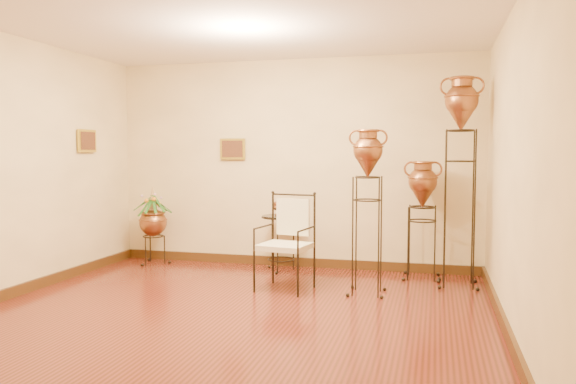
% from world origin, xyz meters
% --- Properties ---
extents(ground, '(5.00, 5.00, 0.00)m').
position_xyz_m(ground, '(0.00, 0.00, 0.00)').
color(ground, maroon).
rests_on(ground, ground).
extents(room_shell, '(5.02, 5.02, 2.81)m').
position_xyz_m(room_shell, '(-0.01, 0.01, 1.73)').
color(room_shell, '#FAE3A1').
rests_on(room_shell, ground).
extents(amphora_tall, '(0.49, 0.49, 2.44)m').
position_xyz_m(amphora_tall, '(2.15, 1.86, 1.24)').
color(amphora_tall, black).
rests_on(amphora_tall, ground).
extents(amphora_mid, '(0.47, 0.47, 1.82)m').
position_xyz_m(amphora_mid, '(1.17, 1.22, 0.92)').
color(amphora_mid, black).
rests_on(amphora_mid, ground).
extents(amphora_short, '(0.53, 0.53, 1.47)m').
position_xyz_m(amphora_short, '(1.73, 2.15, 0.73)').
color(amphora_short, black).
rests_on(amphora_short, ground).
extents(planter_urn, '(0.79, 0.79, 1.12)m').
position_xyz_m(planter_urn, '(-1.92, 2.15, 0.62)').
color(planter_urn, black).
rests_on(planter_urn, ground).
extents(armchair, '(0.69, 0.66, 1.08)m').
position_xyz_m(armchair, '(0.25, 1.16, 0.54)').
color(armchair, black).
rests_on(armchair, ground).
extents(side_table, '(0.66, 0.66, 0.92)m').
position_xyz_m(side_table, '(-0.07, 2.15, 0.38)').
color(side_table, black).
rests_on(side_table, ground).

